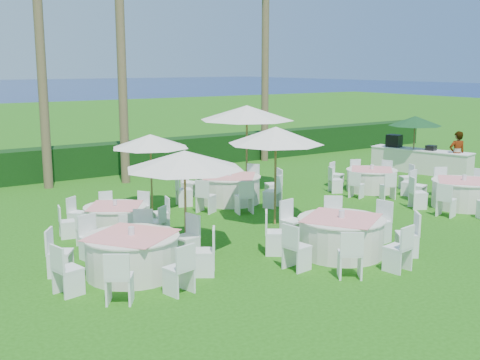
% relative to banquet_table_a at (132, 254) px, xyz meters
% --- Properties ---
extents(ground, '(120.00, 120.00, 0.00)m').
position_rel_banquet_table_a_xyz_m(ground, '(4.47, -0.71, -0.45)').
color(ground, '#1F540E').
rests_on(ground, ground).
extents(hedge, '(34.00, 1.00, 1.20)m').
position_rel_banquet_table_a_xyz_m(hedge, '(4.47, 11.29, 0.15)').
color(hedge, black).
rests_on(hedge, ground).
extents(banquet_table_a, '(3.38, 3.38, 1.01)m').
position_rel_banquet_table_a_xyz_m(banquet_table_a, '(0.00, 0.00, 0.00)').
color(banquet_table_a, silver).
rests_on(banquet_table_a, ground).
extents(banquet_table_b, '(3.44, 3.44, 1.03)m').
position_rel_banquet_table_a_xyz_m(banquet_table_b, '(4.46, -1.38, 0.01)').
color(banquet_table_b, silver).
rests_on(banquet_table_b, ground).
extents(banquet_table_c, '(3.25, 3.25, 0.99)m').
position_rel_banquet_table_a_xyz_m(banquet_table_c, '(10.71, -0.02, -0.01)').
color(banquet_table_c, silver).
rests_on(banquet_table_c, ground).
extents(banquet_table_d, '(2.80, 2.80, 0.86)m').
position_rel_banquet_table_a_xyz_m(banquet_table_d, '(0.95, 3.18, -0.08)').
color(banquet_table_d, silver).
rests_on(banquet_table_d, ground).
extents(banquet_table_e, '(3.35, 3.35, 1.01)m').
position_rel_banquet_table_a_xyz_m(banquet_table_e, '(5.23, 4.42, -0.00)').
color(banquet_table_e, silver).
rests_on(banquet_table_e, ground).
extents(banquet_table_f, '(2.89, 2.89, 0.91)m').
position_rel_banquet_table_a_xyz_m(banquet_table_f, '(10.16, 3.20, -0.05)').
color(banquet_table_f, silver).
rests_on(banquet_table_f, ground).
extents(umbrella_a, '(2.67, 2.67, 2.37)m').
position_rel_banquet_table_a_xyz_m(umbrella_a, '(1.59, 0.63, 1.71)').
color(umbrella_a, brown).
rests_on(umbrella_a, ground).
extents(umbrella_b, '(2.55, 2.55, 2.63)m').
position_rel_banquet_table_a_xyz_m(umbrella_b, '(4.84, 1.58, 1.95)').
color(umbrella_b, brown).
rests_on(umbrella_b, ground).
extents(umbrella_c, '(2.27, 2.27, 2.26)m').
position_rel_banquet_table_a_xyz_m(umbrella_c, '(2.74, 4.78, 1.61)').
color(umbrella_c, brown).
rests_on(umbrella_c, ground).
extents(umbrella_d, '(3.23, 3.23, 2.88)m').
position_rel_banquet_table_a_xyz_m(umbrella_d, '(6.85, 5.85, 2.18)').
color(umbrella_d, brown).
rests_on(umbrella_d, ground).
extents(umbrella_green, '(2.09, 2.09, 2.23)m').
position_rel_banquet_table_a_xyz_m(umbrella_green, '(14.33, 4.96, 1.59)').
color(umbrella_green, brown).
rests_on(umbrella_green, ground).
extents(buffet_table, '(1.83, 4.09, 1.42)m').
position_rel_banquet_table_a_xyz_m(buffet_table, '(14.36, 4.65, 0.05)').
color(buffet_table, silver).
rests_on(buffet_table, ground).
extents(staff_person, '(0.76, 0.63, 1.76)m').
position_rel_banquet_table_a_xyz_m(staff_person, '(14.70, 3.20, 0.44)').
color(staff_person, gray).
rests_on(staff_person, ground).
extents(palm_b, '(4.19, 4.39, 10.00)m').
position_rel_banquet_table_a_xyz_m(palm_b, '(1.20, 9.82, 5.02)').
color(palm_b, brown).
rests_on(palm_b, ground).
extents(palm_d, '(4.41, 4.03, 9.28)m').
position_rel_banquet_table_a_xyz_m(palm_d, '(11.07, 10.59, 4.66)').
color(palm_d, brown).
rests_on(palm_d, ground).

